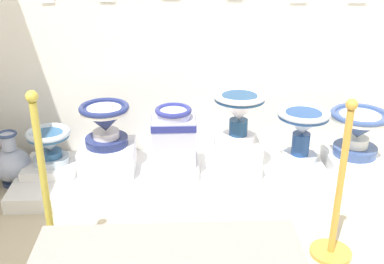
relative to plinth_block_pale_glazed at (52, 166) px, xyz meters
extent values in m
cube|color=white|center=(1.13, -0.06, -0.09)|extent=(2.76, 0.75, 0.11)
cube|color=white|center=(0.00, 0.00, 0.00)|extent=(0.39, 0.37, 0.06)
cylinder|color=silver|center=(0.00, 0.00, 0.05)|extent=(0.26, 0.26, 0.05)
cylinder|color=#2D5B8C|center=(0.00, 0.00, 0.10)|extent=(0.17, 0.17, 0.05)
cone|color=silver|center=(0.00, 0.00, 0.20)|extent=(0.31, 0.31, 0.15)
cylinder|color=#2D5B8C|center=(0.00, 0.00, 0.25)|extent=(0.30, 0.30, 0.03)
torus|color=silver|center=(0.00, 0.00, 0.27)|extent=(0.32, 0.32, 0.04)
cylinder|color=#2D5B8C|center=(0.00, 0.00, 0.27)|extent=(0.21, 0.21, 0.01)
cube|color=white|center=(0.42, -0.02, 0.07)|extent=(0.40, 0.35, 0.21)
cylinder|color=navy|center=(0.42, -0.02, 0.21)|extent=(0.31, 0.31, 0.06)
cylinder|color=white|center=(0.42, -0.02, 0.26)|extent=(0.19, 0.19, 0.05)
cone|color=navy|center=(0.42, -0.02, 0.38)|extent=(0.35, 0.35, 0.18)
cylinder|color=white|center=(0.42, -0.02, 0.45)|extent=(0.34, 0.34, 0.03)
torus|color=navy|center=(0.42, -0.02, 0.47)|extent=(0.36, 0.36, 0.04)
cylinder|color=white|center=(0.42, -0.02, 0.46)|extent=(0.24, 0.24, 0.01)
cube|color=white|center=(0.92, -0.06, 0.01)|extent=(0.35, 0.38, 0.09)
cube|color=#B5B9EA|center=(0.92, -0.06, 0.23)|extent=(0.31, 0.26, 0.34)
cube|color=navy|center=(0.92, -0.06, 0.36)|extent=(0.32, 0.27, 0.05)
cylinder|color=#B5B9EA|center=(0.92, -0.06, 0.43)|extent=(0.24, 0.24, 0.06)
torus|color=navy|center=(0.92, -0.06, 0.45)|extent=(0.26, 0.26, 0.04)
cube|color=white|center=(1.38, -0.08, 0.09)|extent=(0.32, 0.34, 0.24)
cylinder|color=white|center=(1.38, -0.08, 0.24)|extent=(0.24, 0.24, 0.06)
cylinder|color=navy|center=(1.38, -0.08, 0.33)|extent=(0.13, 0.13, 0.12)
cone|color=white|center=(1.38, -0.08, 0.48)|extent=(0.36, 0.36, 0.18)
cylinder|color=navy|center=(1.38, -0.08, 0.55)|extent=(0.35, 0.35, 0.03)
torus|color=white|center=(1.38, -0.08, 0.57)|extent=(0.37, 0.37, 0.04)
cylinder|color=navy|center=(1.38, -0.08, 0.56)|extent=(0.25, 0.25, 0.01)
cube|color=white|center=(1.84, -0.12, 0.02)|extent=(0.33, 0.38, 0.09)
cylinder|color=silver|center=(1.84, -0.12, 0.09)|extent=(0.25, 0.25, 0.06)
cylinder|color=navy|center=(1.84, -0.12, 0.20)|extent=(0.13, 0.13, 0.16)
cone|color=silver|center=(1.84, -0.12, 0.37)|extent=(0.37, 0.37, 0.16)
cylinder|color=navy|center=(1.84, -0.12, 0.43)|extent=(0.36, 0.36, 0.03)
torus|color=silver|center=(1.84, -0.12, 0.45)|extent=(0.38, 0.38, 0.04)
cylinder|color=navy|center=(1.84, -0.12, 0.44)|extent=(0.26, 0.26, 0.01)
cube|color=white|center=(2.26, -0.08, 0.03)|extent=(0.40, 0.36, 0.13)
cylinder|color=#374F88|center=(2.26, -0.08, 0.13)|extent=(0.32, 0.32, 0.07)
cylinder|color=white|center=(2.26, -0.08, 0.20)|extent=(0.18, 0.18, 0.07)
cone|color=#374F88|center=(2.26, -0.08, 0.32)|extent=(0.41, 0.41, 0.18)
cylinder|color=white|center=(2.26, -0.08, 0.39)|extent=(0.40, 0.40, 0.03)
torus|color=#374F88|center=(2.26, -0.08, 0.41)|extent=(0.42, 0.42, 0.04)
cylinder|color=white|center=(2.26, -0.08, 0.41)|extent=(0.29, 0.29, 0.01)
cylinder|color=navy|center=(-0.30, 0.00, -0.13)|extent=(0.18, 0.18, 0.03)
ellipsoid|color=#ACB7D5|center=(-0.30, 0.00, 0.02)|extent=(0.28, 0.28, 0.26)
cylinder|color=#ACB7D5|center=(-0.30, 0.00, 0.21)|extent=(0.11, 0.11, 0.12)
torus|color=navy|center=(-0.30, 0.00, 0.27)|extent=(0.15, 0.15, 0.02)
cylinder|color=gold|center=(0.22, -0.95, -0.13)|extent=(0.24, 0.24, 0.02)
cylinder|color=gold|center=(0.22, -0.95, 0.36)|extent=(0.04, 0.04, 0.96)
sphere|color=gold|center=(0.22, -0.95, 0.88)|extent=(0.06, 0.06, 0.06)
cylinder|color=gold|center=(1.84, -0.93, -0.13)|extent=(0.24, 0.24, 0.02)
cylinder|color=gold|center=(1.84, -0.93, 0.33)|extent=(0.04, 0.04, 0.89)
sphere|color=gold|center=(1.84, -0.93, 0.80)|extent=(0.06, 0.06, 0.06)
camera|label=1|loc=(0.93, -3.17, 1.64)|focal=43.87mm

